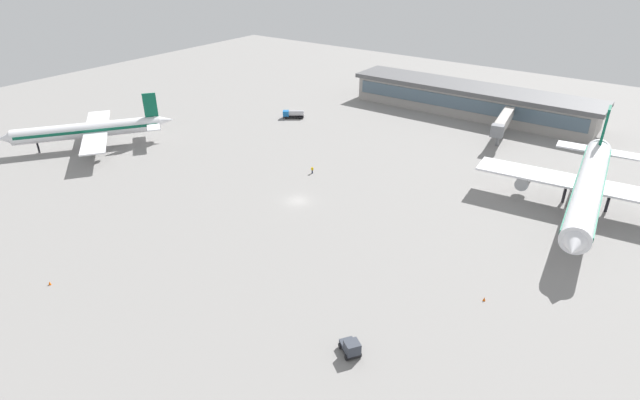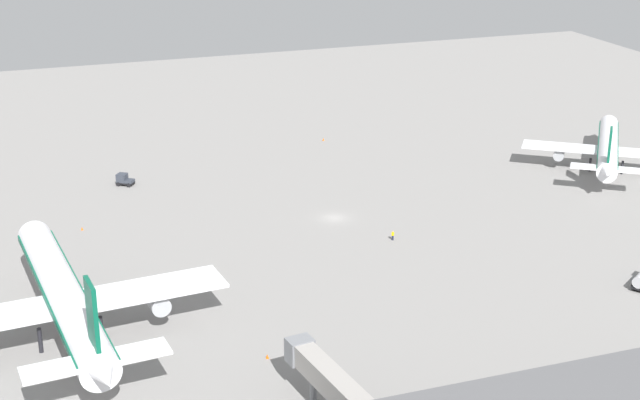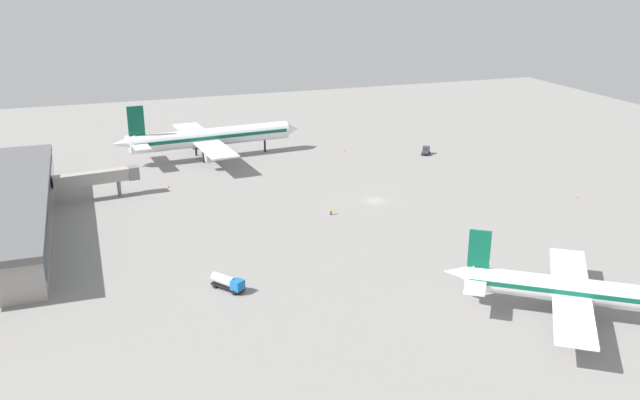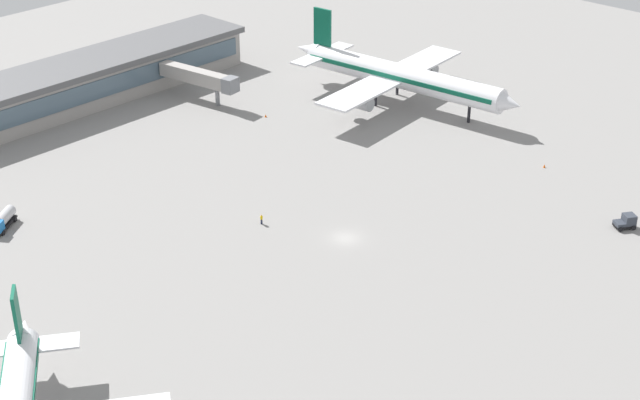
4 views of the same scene
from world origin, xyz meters
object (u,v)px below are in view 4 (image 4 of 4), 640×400
Objects in this scene: baggage_tug at (626,221)px; airplane_at_gate at (400,76)px; safety_cone_near_gate at (544,166)px; fuel_truck at (3,220)px; ground_crew_worker at (261,219)px; safety_cone_mid_apron at (266,116)px.

airplane_at_gate is at bearing 108.86° from baggage_tug.
fuel_truck is at bearing -33.43° from safety_cone_near_gate.
safety_cone_near_gate is (-77.77, 51.34, -1.09)m from fuel_truck.
baggage_tug is (16.87, 59.69, -4.85)m from airplane_at_gate.
airplane_at_gate reaches higher than ground_crew_worker.
airplane_at_gate reaches higher than safety_cone_mid_apron.
ground_crew_worker is at bearing -24.31° from safety_cone_near_gate.
airplane_at_gate is 62.22m from baggage_tug.
safety_cone_near_gate is at bearing -136.73° from ground_crew_worker.
baggage_tug is at bearing -160.83° from ground_crew_worker.
fuel_truck is 60.21m from safety_cone_mid_apron.
ground_crew_worker is 2.78× the size of safety_cone_near_gate.
safety_cone_mid_apron is (-60.17, -2.07, -1.09)m from fuel_truck.
baggage_tug is 57.98m from ground_crew_worker.
airplane_at_gate is at bearing 148.02° from safety_cone_mid_apron.
airplane_at_gate reaches higher than fuel_truck.
baggage_tug is 6.25× the size of safety_cone_mid_apron.
fuel_truck is 10.43× the size of safety_cone_near_gate.
baggage_tug is (-67.21, 72.56, -0.23)m from fuel_truck.
safety_cone_near_gate is at bearing 98.19° from baggage_tug.
baggage_tug reaches higher than ground_crew_worker.
ground_crew_worker is 44.33m from safety_cone_mid_apron.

